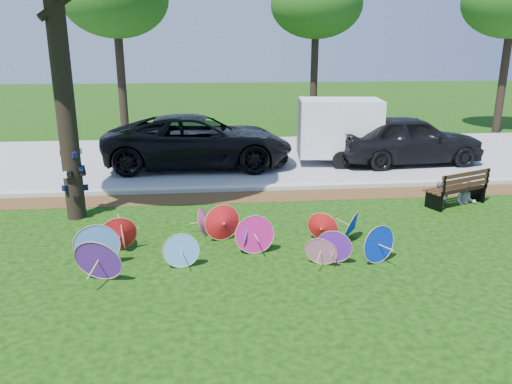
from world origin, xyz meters
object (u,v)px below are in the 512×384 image
Objects in this scene: parasol_pile at (216,238)px; park_bench at (455,187)px; person_right at (467,183)px; dark_pickup at (408,139)px; person_left at (442,183)px; cargo_trailer at (339,127)px; black_van at (199,141)px.

park_bench is at bearing 23.40° from parasol_pile.
person_right reaches higher than park_bench.
parasol_pile is 1.22× the size of dark_pickup.
park_bench is at bearing -13.97° from person_left.
cargo_trailer is 2.51× the size of person_right.
person_right is (6.59, 2.75, 0.17)m from parasol_pile.
dark_pickup reaches higher than parasol_pile.
black_van is 4.84m from cargo_trailer.
person_right is (-0.19, -4.49, -0.31)m from dark_pickup.
black_van reaches higher than park_bench.
parasol_pile is at bearing -175.72° from black_van.
park_bench is at bearing -62.07° from cargo_trailer.
parasol_pile is 7.58m from black_van.
black_van is 5.36× the size of person_left.
park_bench is (1.83, -4.86, -0.80)m from cargo_trailer.
dark_pickup is at bearing 112.58° from person_right.
person_right reaches higher than parasol_pile.
black_van reaches higher than person_left.
black_van is 1.25× the size of dark_pickup.
cargo_trailer is (4.82, 0.01, 0.39)m from black_van.
park_bench is (6.65, -4.85, -0.41)m from black_van.
dark_pickup is (7.19, -0.31, -0.02)m from black_van.
dark_pickup is 4.60× the size of person_right.
person_left is (1.48, -4.81, -0.67)m from cargo_trailer.
park_bench is at bearing 169.11° from dark_pickup.
dark_pickup is 4.30× the size of person_left.
person_right is (0.70, 0.00, -0.04)m from person_left.
cargo_trailer is (-2.37, 0.32, 0.40)m from dark_pickup.
parasol_pile is 3.46× the size of park_bench.
person_right is at bearing 173.47° from dark_pickup.
parasol_pile is at bearing -112.98° from cargo_trailer.
parasol_pile is 6.51m from person_left.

